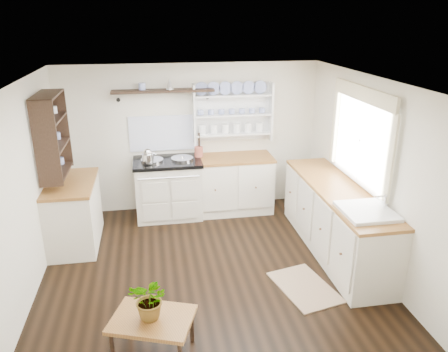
{
  "coord_description": "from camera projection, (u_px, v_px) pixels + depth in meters",
  "views": [
    {
      "loc": [
        -0.61,
        -4.72,
        2.97
      ],
      "look_at": [
        0.25,
        0.25,
        1.1
      ],
      "focal_mm": 35.0,
      "sensor_mm": 36.0,
      "label": 1
    }
  ],
  "objects": [
    {
      "name": "utensil_crock",
      "position": [
        199.0,
        152.0,
        6.71
      ],
      "size": [
        0.13,
        0.13,
        0.15
      ],
      "primitive_type": "cylinder",
      "color": "#A04B3A",
      "rests_on": "back_cabinets"
    },
    {
      "name": "left_cabinets",
      "position": [
        74.0,
        212.0,
        5.89
      ],
      "size": [
        0.62,
        1.13,
        0.9
      ],
      "color": "beige",
      "rests_on": "floor"
    },
    {
      "name": "aga_cooker",
      "position": [
        169.0,
        188.0,
        6.71
      ],
      "size": [
        1.02,
        0.71,
        0.94
      ],
      "color": "beige",
      "rests_on": "floor"
    },
    {
      "name": "kettle",
      "position": [
        148.0,
        156.0,
        6.36
      ],
      "size": [
        0.17,
        0.17,
        0.21
      ],
      "primitive_type": null,
      "color": "silver",
      "rests_on": "aga_cooker"
    },
    {
      "name": "plate_rack",
      "position": [
        232.0,
        111.0,
        6.77
      ],
      "size": [
        1.2,
        0.22,
        0.9
      ],
      "color": "white",
      "rests_on": "wall_back"
    },
    {
      "name": "floor_rug",
      "position": [
        305.0,
        287.0,
        5.04
      ],
      "size": [
        0.73,
        0.95,
        0.02
      ],
      "primitive_type": "cube",
      "rotation": [
        0.0,
        0.0,
        0.23
      ],
      "color": "#86604E",
      "rests_on": "floor"
    },
    {
      "name": "left_shelving",
      "position": [
        52.0,
        135.0,
        5.49
      ],
      "size": [
        0.28,
        0.8,
        1.05
      ],
      "primitive_type": "cube",
      "color": "black",
      "rests_on": "wall_left"
    },
    {
      "name": "floor",
      "position": [
        208.0,
        266.0,
        5.49
      ],
      "size": [
        4.0,
        3.8,
        0.01
      ],
      "primitive_type": "cube",
      "color": "black",
      "rests_on": "ground"
    },
    {
      "name": "wall_left",
      "position": [
        26.0,
        192.0,
        4.77
      ],
      "size": [
        0.02,
        3.8,
        2.3
      ],
      "primitive_type": "cube",
      "color": "beige",
      "rests_on": "ground"
    },
    {
      "name": "ceiling",
      "position": [
        205.0,
        81.0,
        4.69
      ],
      "size": [
        4.0,
        3.8,
        0.01
      ],
      "primitive_type": "cube",
      "color": "white",
      "rests_on": "wall_back"
    },
    {
      "name": "potted_plant",
      "position": [
        151.0,
        299.0,
        3.88
      ],
      "size": [
        0.47,
        0.46,
        0.4
      ],
      "primitive_type": "imported",
      "rotation": [
        0.0,
        0.0,
        -0.65
      ],
      "color": "#3F7233",
      "rests_on": "center_table"
    },
    {
      "name": "belfast_sink",
      "position": [
        366.0,
        221.0,
        4.88
      ],
      "size": [
        0.55,
        0.6,
        0.45
      ],
      "color": "white",
      "rests_on": "right_cabinets"
    },
    {
      "name": "back_cabinets",
      "position": [
        232.0,
        183.0,
        6.9
      ],
      "size": [
        1.27,
        0.63,
        0.9
      ],
      "color": "beige",
      "rests_on": "floor"
    },
    {
      "name": "right_cabinets",
      "position": [
        336.0,
        219.0,
        5.69
      ],
      "size": [
        0.62,
        2.43,
        0.9
      ],
      "color": "beige",
      "rests_on": "floor"
    },
    {
      "name": "window",
      "position": [
        361.0,
        135.0,
        5.39
      ],
      "size": [
        0.08,
        1.55,
        1.22
      ],
      "color": "white",
      "rests_on": "wall_right"
    },
    {
      "name": "wall_back",
      "position": [
        191.0,
        138.0,
        6.84
      ],
      "size": [
        4.0,
        0.02,
        2.3
      ],
      "primitive_type": "cube",
      "color": "beige",
      "rests_on": "ground"
    },
    {
      "name": "high_shelf",
      "position": [
        163.0,
        91.0,
        6.4
      ],
      "size": [
        1.5,
        0.29,
        0.16
      ],
      "color": "black",
      "rests_on": "wall_back"
    },
    {
      "name": "wall_right",
      "position": [
        367.0,
        171.0,
        5.4
      ],
      "size": [
        0.02,
        3.8,
        2.3
      ],
      "primitive_type": "cube",
      "color": "beige",
      "rests_on": "ground"
    },
    {
      "name": "center_table",
      "position": [
        152.0,
        322.0,
        3.96
      ],
      "size": [
        0.86,
        0.73,
        0.39
      ],
      "rotation": [
        0.0,
        0.0,
        -0.35
      ],
      "color": "brown",
      "rests_on": "floor"
    }
  ]
}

